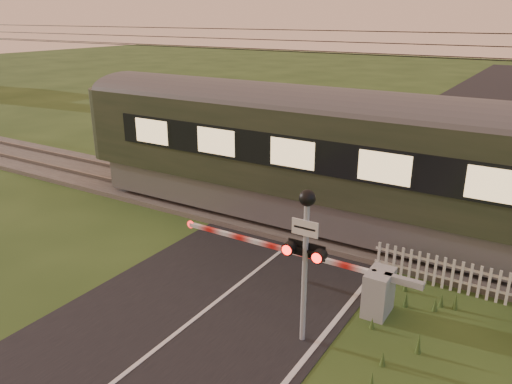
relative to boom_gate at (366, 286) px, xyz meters
The scene contains 7 objects.
ground 4.15m from the boom_gate, 139.61° to the right, with size 160.00×160.00×0.00m, color #284119.
road 4.29m from the boom_gate, 137.06° to the right, with size 6.00×140.00×0.03m.
track_bed 4.98m from the boom_gate, 129.16° to the left, with size 140.00×3.40×0.39m.
overhead_wires 7.12m from the boom_gate, 129.16° to the left, with size 120.00×0.62×0.62m.
boom_gate is the anchor object (origin of this frame).
crossing_signal 2.61m from the boom_gate, 111.46° to the right, with size 0.86×0.35×3.38m.
picket_fence 2.30m from the boom_gate, 57.74° to the left, with size 3.35×0.07×0.86m.
Camera 1 is at (6.28, -7.29, 6.54)m, focal length 35.00 mm.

